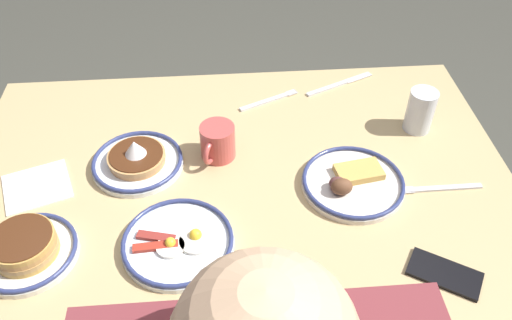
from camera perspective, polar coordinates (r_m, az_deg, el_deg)
name	(u,v)px	position (r m, az deg, el deg)	size (l,w,h in m)	color
dining_table	(239,206)	(1.35, -1.84, -5.04)	(1.34, 0.90, 0.72)	tan
plate_near_main	(137,160)	(1.32, -12.90, -0.02)	(0.23, 0.23, 0.08)	white
plate_center_pancakes	(352,182)	(1.25, 10.46, -2.43)	(0.25, 0.25, 0.05)	silver
plate_far_companion	(178,242)	(1.13, -8.56, -8.92)	(0.24, 0.24, 0.04)	white
plate_far_side	(26,249)	(1.19, -23.95, -8.93)	(0.21, 0.21, 0.06)	silver
coffee_mug	(217,142)	(1.30, -4.27, 2.01)	(0.09, 0.11, 0.09)	#BF4C47
drinking_glass	(420,112)	(1.44, 17.54, 5.00)	(0.07, 0.07, 0.12)	silver
cell_phone	(445,274)	(1.15, 19.99, -11.65)	(0.14, 0.07, 0.01)	black
paper_napkin	(37,185)	(1.35, -22.88, -2.59)	(0.15, 0.14, 0.00)	white
fork_near	(269,100)	(1.50, 1.46, 6.58)	(0.18, 0.09, 0.01)	silver
fork_far	(441,188)	(1.31, 19.61, -2.93)	(0.20, 0.02, 0.01)	silver
butter_knife	(340,84)	(1.59, 9.17, 8.25)	(0.22, 0.11, 0.01)	silver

